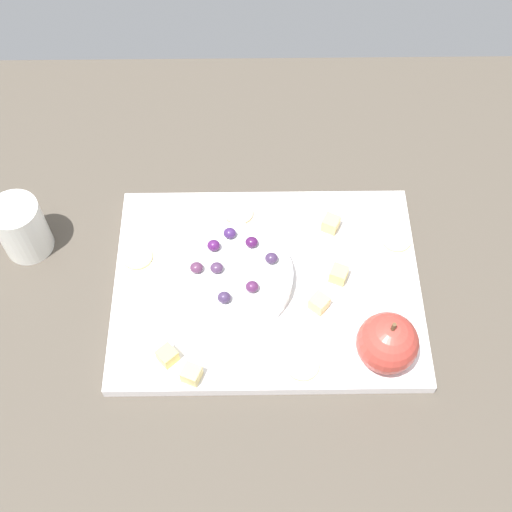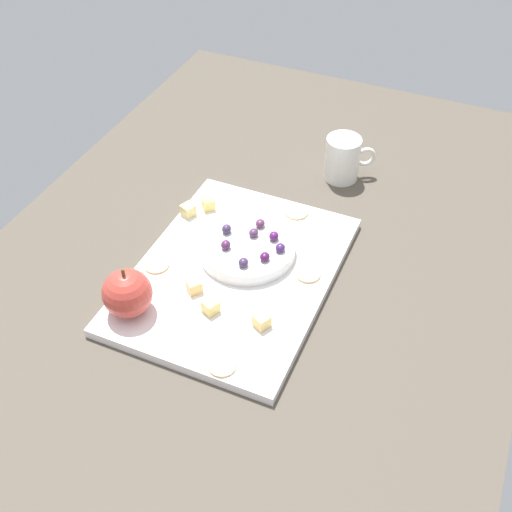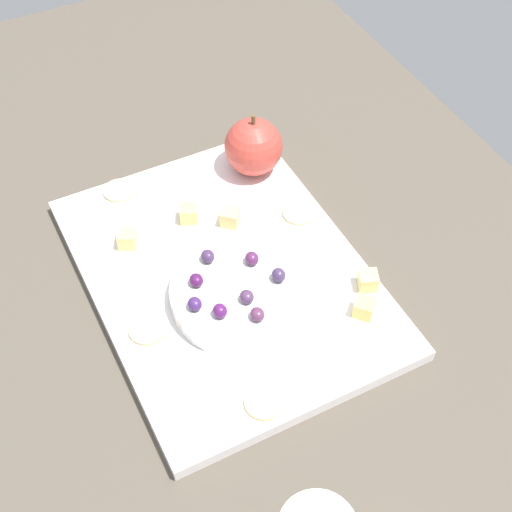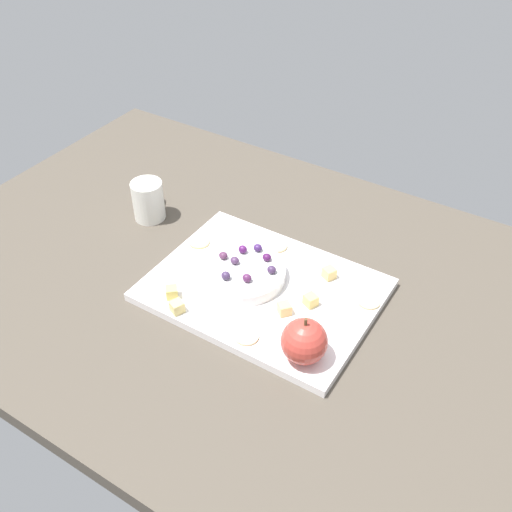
{
  "view_description": "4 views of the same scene",
  "coord_description": "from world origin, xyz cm",
  "px_view_note": "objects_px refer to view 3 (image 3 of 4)",
  "views": [
    {
      "loc": [
        -0.2,
        45.2,
        80.68
      ],
      "look_at": [
        -0.75,
        -1.56,
        6.98
      ],
      "focal_mm": 47.07,
      "sensor_mm": 36.0,
      "label": 1
    },
    {
      "loc": [
        -66.7,
        -30.74,
        76.3
      ],
      "look_at": [
        -0.27,
        -1.8,
        7.68
      ],
      "focal_mm": 44.89,
      "sensor_mm": 36.0,
      "label": 2
    },
    {
      "loc": [
        48.35,
        -20.58,
        70.76
      ],
      "look_at": [
        -0.16,
        4.15,
        7.8
      ],
      "focal_mm": 52.63,
      "sensor_mm": 36.0,
      "label": 3
    },
    {
      "loc": [
        -42.04,
        67.5,
        77.12
      ],
      "look_at": [
        0.7,
        -0.55,
        9.68
      ],
      "focal_mm": 41.29,
      "sensor_mm": 36.0,
      "label": 4
    }
  ],
  "objects_px": {
    "cracker_0": "(119,191)",
    "grape_7": "(195,304)",
    "cheese_cube_4": "(364,308)",
    "grape_4": "(196,279)",
    "cheese_cube_0": "(189,214)",
    "grape_3": "(220,311)",
    "cracker_1": "(147,329)",
    "grape_0": "(257,314)",
    "cheese_cube_2": "(368,281)",
    "cracker_3": "(264,402)",
    "grape_6": "(279,275)",
    "cheese_cube_3": "(230,217)",
    "cheese_cube_1": "(127,239)",
    "grape_5": "(250,256)",
    "serving_dish": "(242,293)",
    "platter": "(226,275)",
    "cracker_2": "(299,213)",
    "grape_1": "(208,256)",
    "apple_whole": "(254,147)",
    "grape_2": "(247,297)"
  },
  "relations": [
    {
      "from": "grape_5",
      "to": "cheese_cube_2",
      "type": "bearing_deg",
      "value": 54.5
    },
    {
      "from": "cheese_cube_1",
      "to": "cracker_1",
      "type": "distance_m",
      "value": 0.13
    },
    {
      "from": "cracker_0",
      "to": "grape_6",
      "type": "bearing_deg",
      "value": 23.84
    },
    {
      "from": "platter",
      "to": "grape_1",
      "type": "relative_size",
      "value": 23.84
    },
    {
      "from": "grape_3",
      "to": "cheese_cube_0",
      "type": "bearing_deg",
      "value": 168.11
    },
    {
      "from": "platter",
      "to": "cracker_3",
      "type": "relative_size",
      "value": 9.91
    },
    {
      "from": "cracker_0",
      "to": "grape_7",
      "type": "distance_m",
      "value": 0.23
    },
    {
      "from": "grape_7",
      "to": "grape_0",
      "type": "bearing_deg",
      "value": 51.44
    },
    {
      "from": "cheese_cube_0",
      "to": "grape_3",
      "type": "bearing_deg",
      "value": -11.89
    },
    {
      "from": "cheese_cube_1",
      "to": "grape_0",
      "type": "distance_m",
      "value": 0.2
    },
    {
      "from": "cracker_1",
      "to": "grape_2",
      "type": "xyz_separation_m",
      "value": [
        0.03,
        0.11,
        0.03
      ]
    },
    {
      "from": "grape_0",
      "to": "grape_3",
      "type": "bearing_deg",
      "value": -122.6
    },
    {
      "from": "cracker_2",
      "to": "grape_1",
      "type": "xyz_separation_m",
      "value": [
        0.04,
        -0.14,
        0.03
      ]
    },
    {
      "from": "serving_dish",
      "to": "cheese_cube_4",
      "type": "xyz_separation_m",
      "value": [
        0.08,
        0.11,
        -0.0
      ]
    },
    {
      "from": "cheese_cube_3",
      "to": "grape_0",
      "type": "xyz_separation_m",
      "value": [
        0.16,
        -0.04,
        0.02
      ]
    },
    {
      "from": "grape_6",
      "to": "grape_7",
      "type": "xyz_separation_m",
      "value": [
        -0.01,
        -0.1,
        -0.0
      ]
    },
    {
      "from": "apple_whole",
      "to": "cracker_3",
      "type": "xyz_separation_m",
      "value": [
        0.31,
        -0.15,
        -0.03
      ]
    },
    {
      "from": "grape_7",
      "to": "cheese_cube_2",
      "type": "bearing_deg",
      "value": 76.83
    },
    {
      "from": "cheese_cube_1",
      "to": "cracker_1",
      "type": "relative_size",
      "value": 0.51
    },
    {
      "from": "apple_whole",
      "to": "cracker_2",
      "type": "height_order",
      "value": "apple_whole"
    },
    {
      "from": "cheese_cube_2",
      "to": "cracker_0",
      "type": "bearing_deg",
      "value": -144.15
    },
    {
      "from": "grape_6",
      "to": "cheese_cube_1",
      "type": "bearing_deg",
      "value": -139.06
    },
    {
      "from": "cracker_1",
      "to": "grape_5",
      "type": "xyz_separation_m",
      "value": [
        -0.02,
        0.13,
        0.03
      ]
    },
    {
      "from": "cracker_0",
      "to": "grape_5",
      "type": "xyz_separation_m",
      "value": [
        0.19,
        0.09,
        0.03
      ]
    },
    {
      "from": "cheese_cube_0",
      "to": "cheese_cube_1",
      "type": "bearing_deg",
      "value": -86.67
    },
    {
      "from": "grape_1",
      "to": "grape_2",
      "type": "xyz_separation_m",
      "value": [
        0.07,
        0.01,
        -0.0
      ]
    },
    {
      "from": "serving_dish",
      "to": "cheese_cube_0",
      "type": "xyz_separation_m",
      "value": [
        -0.14,
        -0.0,
        -0.0
      ]
    },
    {
      "from": "cracker_2",
      "to": "grape_1",
      "type": "relative_size",
      "value": 2.41
    },
    {
      "from": "grape_3",
      "to": "cheese_cube_2",
      "type": "bearing_deg",
      "value": 82.11
    },
    {
      "from": "cheese_cube_1",
      "to": "cracker_3",
      "type": "xyz_separation_m",
      "value": [
        0.26,
        0.05,
        -0.01
      ]
    },
    {
      "from": "cheese_cube_2",
      "to": "cracker_3",
      "type": "height_order",
      "value": "cheese_cube_2"
    },
    {
      "from": "cheese_cube_1",
      "to": "grape_7",
      "type": "xyz_separation_m",
      "value": [
        0.14,
        0.03,
        0.02
      ]
    },
    {
      "from": "grape_3",
      "to": "grape_5",
      "type": "relative_size",
      "value": 1.0
    },
    {
      "from": "cheese_cube_1",
      "to": "grape_1",
      "type": "bearing_deg",
      "value": 38.82
    },
    {
      "from": "apple_whole",
      "to": "serving_dish",
      "type": "bearing_deg",
      "value": -30.28
    },
    {
      "from": "grape_0",
      "to": "grape_6",
      "type": "bearing_deg",
      "value": 129.01
    },
    {
      "from": "cracker_2",
      "to": "grape_1",
      "type": "bearing_deg",
      "value": -75.66
    },
    {
      "from": "cheese_cube_2",
      "to": "platter",
      "type": "bearing_deg",
      "value": -125.14
    },
    {
      "from": "cracker_3",
      "to": "grape_5",
      "type": "distance_m",
      "value": 0.17
    },
    {
      "from": "cheese_cube_3",
      "to": "grape_6",
      "type": "relative_size",
      "value": 1.24
    },
    {
      "from": "grape_4",
      "to": "grape_6",
      "type": "relative_size",
      "value": 1.0
    },
    {
      "from": "grape_3",
      "to": "grape_4",
      "type": "xyz_separation_m",
      "value": [
        -0.05,
        -0.01,
        -0.0
      ]
    },
    {
      "from": "cheese_cube_2",
      "to": "cracker_2",
      "type": "height_order",
      "value": "cheese_cube_2"
    },
    {
      "from": "grape_1",
      "to": "cheese_cube_3",
      "type": "bearing_deg",
      "value": 136.68
    },
    {
      "from": "cheese_cube_0",
      "to": "cracker_2",
      "type": "relative_size",
      "value": 0.51
    },
    {
      "from": "grape_4",
      "to": "grape_6",
      "type": "distance_m",
      "value": 0.09
    },
    {
      "from": "cheese_cube_4",
      "to": "grape_4",
      "type": "relative_size",
      "value": 1.24
    },
    {
      "from": "cheese_cube_3",
      "to": "cracker_2",
      "type": "relative_size",
      "value": 0.51
    },
    {
      "from": "cheese_cube_0",
      "to": "grape_6",
      "type": "height_order",
      "value": "grape_6"
    },
    {
      "from": "cheese_cube_4",
      "to": "cracker_1",
      "type": "distance_m",
      "value": 0.23
    }
  ]
}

